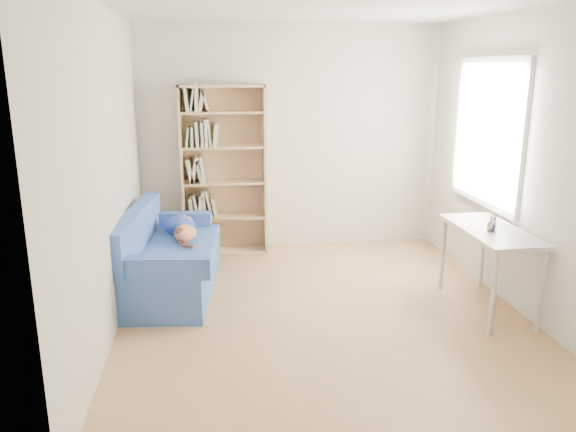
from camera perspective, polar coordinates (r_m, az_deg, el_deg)
The scene contains 6 objects.
ground at distance 5.07m, azimuth 3.43°, elevation -9.73°, with size 4.00×4.00×0.00m, color #A17448.
room_shell at distance 4.69m, azimuth 4.86°, elevation 9.01°, with size 3.54×4.04×2.62m.
sofa at distance 5.57m, azimuth -12.07°, elevation -4.37°, with size 0.95×1.72×0.81m.
bookshelf at distance 6.48m, azimuth -6.51°, elevation 3.89°, with size 0.96×0.30×1.93m.
desk at distance 5.22m, azimuth 19.91°, elevation -2.09°, with size 0.51×1.11×0.75m.
pen_cup at distance 5.10m, azimuth 20.02°, elevation -0.87°, with size 0.08×0.08×0.15m.
Camera 1 is at (-0.91, -4.52, 2.10)m, focal length 35.00 mm.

